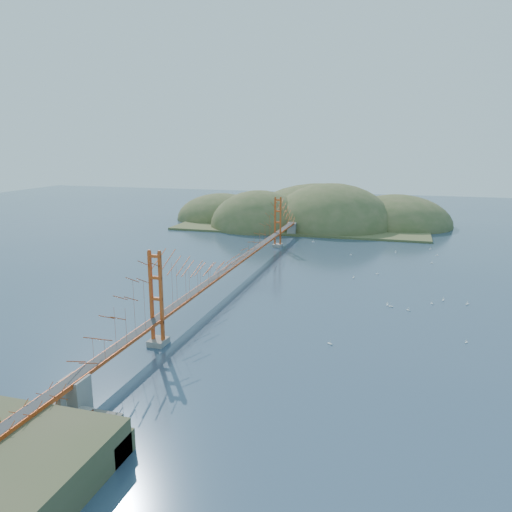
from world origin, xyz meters
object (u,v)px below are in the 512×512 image
(sailboat_1, at_px, (408,310))
(sailboat_2, at_px, (391,306))
(bridge, at_px, (237,241))
(fort, at_px, (68,415))
(sailboat_0, at_px, (387,304))

(sailboat_1, height_order, sailboat_2, sailboat_2)
(bridge, xyz_separation_m, sailboat_1, (29.13, -8.70, -6.86))
(bridge, relative_size, sailboat_2, 127.68)
(fort, height_order, sailboat_1, fort)
(bridge, bearing_deg, sailboat_2, -16.04)
(bridge, height_order, sailboat_0, bridge)
(bridge, distance_m, sailboat_2, 28.54)
(fort, bearing_deg, bridge, 90.48)
(bridge, relative_size, fort, 25.51)
(bridge, bearing_deg, sailboat_1, -16.62)
(sailboat_0, bearing_deg, fort, -122.15)
(sailboat_1, relative_size, sailboat_0, 0.96)
(sailboat_1, distance_m, sailboat_0, 3.42)
(fort, height_order, sailboat_2, fort)
(fort, bearing_deg, sailboat_0, 57.85)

